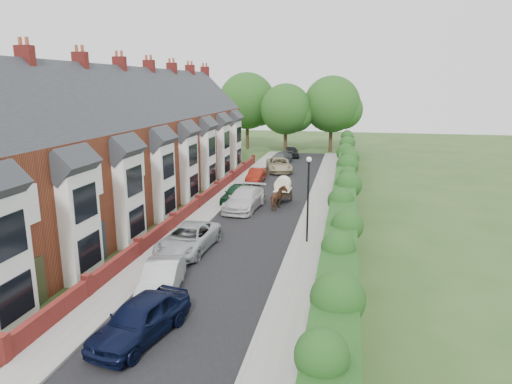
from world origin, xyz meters
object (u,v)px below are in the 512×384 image
Objects in this scene: car_beige at (279,165)px; horse at (278,199)px; car_white at (245,199)px; car_black at (292,152)px; car_silver_a at (162,279)px; horse_cart at (283,188)px; car_navy at (140,319)px; car_green at (237,193)px; car_silver_b at (188,239)px; car_grey at (280,158)px; car_red at (256,175)px; lamppost at (308,189)px.

car_beige is 15.20m from horse.
horse is (2.29, -15.02, 0.11)m from car_beige.
car_black is at bearing 94.28° from car_white.
horse_cart is at bearing 69.19° from car_silver_a.
car_black is at bearing 102.69° from car_navy.
car_green is 3.93m from horse.
car_grey is at bearing 91.32° from car_silver_b.
car_silver_b is 1.26× the size of car_green.
horse_cart is at bearing -94.55° from car_beige.
car_silver_b reaches higher than car_green.
car_red is at bearing -107.54° from car_black.
car_beige is at bearing 94.10° from car_white.
lamppost is 22.78m from car_beige.
horse_cart is (2.92, 17.11, 0.48)m from car_silver_a.
car_green is 18.60m from car_grey.
lamppost is 1.20× the size of car_silver_a.
car_white is 1.24× the size of car_grey.
lamppost is 2.57× the size of horse.
lamppost is at bearing -68.41° from car_red.
car_navy is at bearing -86.93° from car_red.
car_white is (1.12, 9.20, 0.06)m from car_silver_b.
car_grey is (0.68, 29.79, -0.10)m from car_silver_b.
car_red is (-6.40, 16.34, -2.65)m from lamppost.
car_black is (0.05, 10.36, -0.05)m from car_beige.
car_silver_b reaches higher than car_red.
car_silver_b is 2.63× the size of horse.
car_silver_b is 1.30× the size of car_black.
car_grey is at bearing -73.14° from horse.
car_grey is 1.52× the size of horse_cart.
car_silver_b is 35.04m from car_black.
car_silver_b is 11.20m from car_green.
car_white reaches higher than car_beige.
horse_cart is at bearing 106.95° from lamppost.
car_white is (-0.28, 18.16, 0.01)m from car_navy.
car_navy is 9.06m from car_silver_b.
car_black is 23.33m from horse_cart.
car_silver_b is at bearing -107.68° from car_beige.
horse is at bearing -67.44° from car_grey.
car_black is (1.36, 16.07, 0.05)m from car_red.
horse is (2.48, 0.43, 0.06)m from car_white.
car_navy is at bearing -78.49° from car_silver_b.
lamppost is at bearing -93.87° from car_black.
horse reaches higher than car_navy.
horse_cart is at bearing 51.12° from car_white.
car_beige is at bearing 89.59° from car_silver_b.
car_silver_a is 5.36m from car_silver_b.
car_white is at bearing -74.46° from car_grey.
car_grey is (-5.72, 27.19, -2.66)m from lamppost.
car_red is at bearing -117.55° from car_beige.
car_black is at bearing 95.51° from horse_cart.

